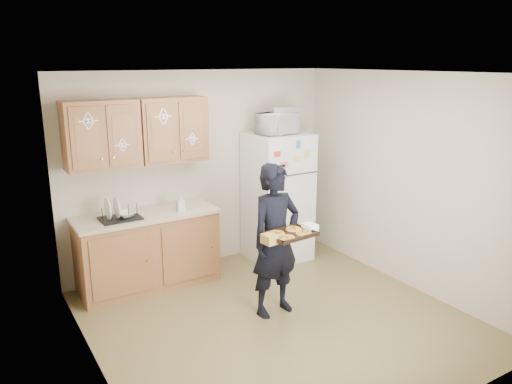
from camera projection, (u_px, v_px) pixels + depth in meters
The scene contains 23 objects.
floor at pixel (277, 319), 5.20m from camera, with size 3.60×3.60×0.00m, color brown.
ceiling at pixel (280, 73), 4.55m from camera, with size 3.60×3.60×0.00m, color white.
wall_back at pixel (200, 170), 6.36m from camera, with size 3.60×0.04×2.50m, color beige.
wall_front at pixel (426, 268), 3.39m from camera, with size 3.60×0.04×2.50m, color beige.
wall_left at pixel (91, 237), 3.97m from camera, with size 0.04×3.60×2.50m, color beige.
wall_right at pixel (407, 182), 5.78m from camera, with size 0.04×3.60×2.50m, color beige.
refrigerator at pixel (278, 197), 6.64m from camera, with size 0.75×0.70×1.70m, color white.
base_cabinet at pixel (148, 251), 5.88m from camera, with size 1.60×0.60×0.86m, color brown.
countertop at pixel (146, 215), 5.77m from camera, with size 1.64×0.64×0.04m, color #BAA78F.
upper_cab_left at pixel (101, 135), 5.43m from camera, with size 0.80×0.33×0.75m, color brown.
upper_cab_right at pixel (172, 130), 5.84m from camera, with size 0.80×0.33×0.75m, color brown.
cereal_box at pixel (297, 234), 7.27m from camera, with size 0.20×0.07×0.32m, color #E6D151.
person at pixel (276, 240), 5.16m from camera, with size 0.59×0.39×1.62m, color black.
baking_tray at pixel (290, 235), 4.85m from camera, with size 0.46×0.34×0.04m, color black.
pizza_front_left at pixel (287, 237), 4.73m from camera, with size 0.15×0.15×0.02m, color orange.
pizza_front_right at pixel (304, 233), 4.85m from camera, with size 0.15×0.15×0.02m, color orange.
pizza_back_left at pixel (277, 233), 4.85m from camera, with size 0.15×0.15×0.02m, color orange.
pizza_back_right at pixel (294, 229), 4.97m from camera, with size 0.15×0.15×0.02m, color orange.
microwave at pixel (277, 124), 6.31m from camera, with size 0.49×0.33×0.27m, color white.
foil_pan at pixel (283, 109), 6.35m from camera, with size 0.34×0.24×0.07m, color silver.
dish_rack at pixel (120, 212), 5.53m from camera, with size 0.43×0.32×0.17m, color black.
bowl at pixel (126, 214), 5.57m from camera, with size 0.22×0.22×0.05m, color white.
soap_bottle at pixel (180, 203), 5.83m from camera, with size 0.09×0.09×0.20m, color white.
Camera 1 is at (-2.62, -3.88, 2.62)m, focal length 35.00 mm.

